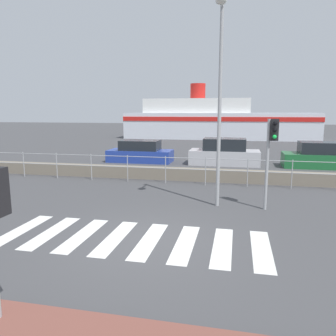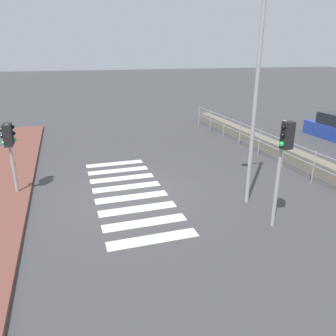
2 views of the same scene
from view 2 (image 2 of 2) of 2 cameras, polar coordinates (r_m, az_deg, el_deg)
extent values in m
plane|color=#424244|center=(11.07, -6.47, -4.80)|extent=(160.00, 160.00, 0.00)
cube|color=silver|center=(14.25, -9.25, 0.75)|extent=(0.45, 2.40, 0.01)
cube|color=silver|center=(13.41, -8.66, -0.43)|extent=(0.45, 2.40, 0.01)
cube|color=silver|center=(12.58, -7.99, -1.77)|extent=(0.45, 2.40, 0.01)
cube|color=silver|center=(11.75, -7.22, -3.30)|extent=(0.45, 2.40, 0.01)
cube|color=silver|center=(10.94, -6.33, -5.06)|extent=(0.45, 2.40, 0.01)
cube|color=silver|center=(10.15, -5.30, -7.09)|extent=(0.45, 2.40, 0.01)
cube|color=silver|center=(9.37, -4.08, -9.47)|extent=(0.45, 2.40, 0.01)
cube|color=silver|center=(8.61, -2.62, -12.26)|extent=(0.45, 2.40, 0.01)
cube|color=slate|center=(14.23, 24.18, 0.36)|extent=(21.75, 0.55, 0.55)
cylinder|color=#9EA0A3|center=(13.42, 21.88, 3.58)|extent=(19.57, 0.03, 0.03)
cylinder|color=#9EA0A3|center=(13.55, 21.62, 1.59)|extent=(19.57, 0.03, 0.03)
cylinder|color=#9EA0A3|center=(21.77, 5.42, 9.11)|extent=(0.04, 0.04, 1.23)
cylinder|color=#9EA0A3|center=(20.18, 7.39, 8.21)|extent=(0.04, 0.04, 1.23)
cylinder|color=#9EA0A3|center=(18.62, 9.69, 7.13)|extent=(0.04, 0.04, 1.23)
cylinder|color=#9EA0A3|center=(17.09, 12.38, 5.85)|extent=(0.04, 0.04, 1.23)
cylinder|color=#9EA0A3|center=(15.63, 15.58, 4.30)|extent=(0.04, 0.04, 1.23)
cylinder|color=#9EA0A3|center=(14.24, 19.40, 2.43)|extent=(0.04, 0.04, 1.23)
cylinder|color=#9EA0A3|center=(12.94, 24.00, 0.15)|extent=(0.04, 0.04, 1.23)
cylinder|color=#9EA0A3|center=(11.78, -25.47, 1.15)|extent=(0.10, 0.10, 2.41)
cube|color=black|center=(11.73, -25.99, 5.41)|extent=(0.24, 0.24, 0.68)
sphere|color=black|center=(11.66, -25.47, 6.49)|extent=(0.13, 0.13, 0.13)
sphere|color=black|center=(11.71, -25.32, 5.49)|extent=(0.13, 0.13, 0.13)
sphere|color=#19D84C|center=(11.75, -25.17, 4.49)|extent=(0.13, 0.13, 0.13)
cube|color=black|center=(11.40, -26.20, 5.02)|extent=(0.24, 0.24, 0.68)
sphere|color=black|center=(11.38, -27.05, 5.96)|extent=(0.13, 0.13, 0.13)
sphere|color=black|center=(11.42, -26.89, 4.93)|extent=(0.13, 0.13, 0.13)
sphere|color=#19D84C|center=(11.47, -26.73, 3.92)|extent=(0.13, 0.13, 0.13)
cube|color=yellow|center=(11.93, -25.30, 0.61)|extent=(0.10, 0.14, 0.18)
cylinder|color=#9EA0A3|center=(9.06, 18.62, -1.32)|extent=(0.10, 0.10, 2.95)
cube|color=black|center=(8.61, 20.08, 5.36)|extent=(0.24, 0.24, 0.68)
sphere|color=black|center=(8.48, 19.49, 6.69)|extent=(0.13, 0.13, 0.13)
sphere|color=black|center=(8.52, 19.33, 5.32)|extent=(0.13, 0.13, 0.13)
sphere|color=#19D84C|center=(8.57, 19.17, 3.95)|extent=(0.13, 0.13, 0.13)
cylinder|color=#9EA0A3|center=(9.95, 14.99, 11.45)|extent=(0.12, 0.12, 6.50)
camera|label=1|loc=(9.65, -53.01, 3.58)|focal=35.00mm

